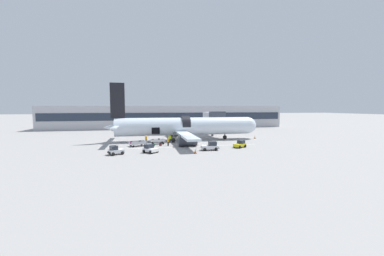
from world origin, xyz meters
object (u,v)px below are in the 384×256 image
object	(u,v)px
ground_crew_driver	(168,142)
airplane	(183,127)
suitcase_on_tarmac_spare	(154,145)
baggage_tug_spare	(150,149)
suitcase_on_tarmac_upright	(160,144)
baggage_tug_mid	(240,144)
ground_crew_loader_b	(146,139)
baggage_tug_rear	(210,146)
baggage_tug_lead	(116,151)
baggage_cart_queued	(138,144)
ground_crew_loader_a	(170,139)
baggage_cart_loading	(158,141)

from	to	relation	value
ground_crew_driver	airplane	bearing A→B (deg)	59.06
airplane	suitcase_on_tarmac_spare	xyz separation A→B (m)	(-6.98, -6.59, -2.89)
ground_crew_driver	suitcase_on_tarmac_spare	xyz separation A→B (m)	(-2.80, 0.38, -0.60)
baggage_tug_spare	suitcase_on_tarmac_upright	distance (m)	6.95
baggage_tug_mid	ground_crew_driver	world-z (taller)	ground_crew_driver
ground_crew_loader_b	ground_crew_driver	size ratio (longest dim) A/B	1.09
baggage_tug_rear	baggage_tug_lead	bearing A→B (deg)	-177.69
suitcase_on_tarmac_upright	suitcase_on_tarmac_spare	world-z (taller)	suitcase_on_tarmac_upright
ground_crew_driver	suitcase_on_tarmac_upright	distance (m)	1.60
baggage_cart_queued	ground_crew_driver	world-z (taller)	ground_crew_driver
baggage_tug_lead	suitcase_on_tarmac_upright	distance (m)	10.44
airplane	ground_crew_loader_a	world-z (taller)	airplane
baggage_tug_spare	baggage_cart_loading	size ratio (longest dim) A/B	0.71
baggage_cart_queued	baggage_tug_lead	bearing A→B (deg)	-113.38
baggage_tug_spare	suitcase_on_tarmac_upright	world-z (taller)	baggage_tug_spare
baggage_tug_lead	ground_crew_loader_a	xyz separation A→B (m)	(9.88, 10.58, 0.32)
baggage_cart_queued	suitcase_on_tarmac_upright	size ratio (longest dim) A/B	6.01
baggage_tug_spare	ground_crew_driver	world-z (taller)	ground_crew_driver
ground_crew_loader_b	baggage_tug_lead	bearing A→B (deg)	-114.68
baggage_tug_rear	ground_crew_driver	size ratio (longest dim) A/B	1.97
ground_crew_loader_a	ground_crew_loader_b	bearing A→B (deg)	178.75
baggage_tug_rear	suitcase_on_tarmac_upright	xyz separation A→B (m)	(-8.24, 6.49, -0.37)
baggage_tug_spare	ground_crew_loader_a	world-z (taller)	ground_crew_loader_a
baggage_tug_rear	baggage_cart_queued	xyz separation A→B (m)	(-12.53, 7.05, -0.15)
ground_crew_driver	suitcase_on_tarmac_upright	size ratio (longest dim) A/B	2.35
baggage_tug_spare	ground_crew_driver	distance (m)	7.30
baggage_cart_loading	ground_crew_loader_b	xyz separation A→B (m)	(-2.42, 1.04, 0.37)
baggage_tug_spare	baggage_tug_rear	bearing A→B (deg)	0.58
ground_crew_loader_b	suitcase_on_tarmac_upright	size ratio (longest dim) A/B	2.57
baggage_tug_spare	ground_crew_loader_a	distance (m)	10.99
ground_crew_loader_a	baggage_tug_rear	bearing A→B (deg)	-59.00
baggage_tug_spare	baggage_cart_queued	world-z (taller)	baggage_tug_spare
baggage_tug_rear	suitcase_on_tarmac_spare	xyz separation A→B (m)	(-9.56, 6.59, -0.42)
baggage_tug_rear	ground_crew_driver	xyz separation A→B (m)	(-6.76, 6.21, 0.18)
baggage_cart_loading	suitcase_on_tarmac_spare	xyz separation A→B (m)	(-1.04, -2.42, -0.31)
baggage_cart_loading	ground_crew_loader_a	world-z (taller)	ground_crew_loader_a
ground_crew_loader_b	ground_crew_driver	xyz separation A→B (m)	(4.18, -3.84, -0.08)
baggage_tug_mid	suitcase_on_tarmac_upright	size ratio (longest dim) A/B	4.21
baggage_tug_spare	baggage_cart_loading	bearing A→B (deg)	78.25
baggage_cart_loading	baggage_tug_mid	bearing A→B (deg)	-26.86
ground_crew_loader_a	suitcase_on_tarmac_upright	world-z (taller)	ground_crew_loader_a
airplane	suitcase_on_tarmac_spare	world-z (taller)	airplane
suitcase_on_tarmac_upright	baggage_cart_queued	bearing A→B (deg)	172.62
ground_crew_loader_a	suitcase_on_tarmac_spare	size ratio (longest dim) A/B	3.11
ground_crew_loader_b	suitcase_on_tarmac_spare	size ratio (longest dim) A/B	3.03
baggage_cart_loading	ground_crew_driver	bearing A→B (deg)	-57.82
airplane	ground_crew_loader_a	bearing A→B (deg)	-136.37
baggage_cart_queued	ground_crew_loader_a	world-z (taller)	ground_crew_loader_a
baggage_tug_mid	baggage_tug_rear	world-z (taller)	baggage_tug_rear
baggage_cart_queued	baggage_tug_rear	bearing A→B (deg)	-29.35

